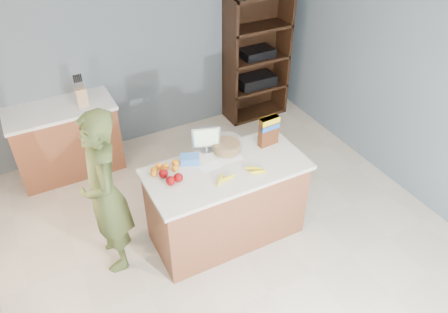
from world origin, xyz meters
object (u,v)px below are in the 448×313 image
shelving_unit (255,59)px  tv (206,138)px  cereal_box (269,129)px  counter_peninsula (226,205)px  person (105,194)px

shelving_unit → tv: 2.36m
shelving_unit → tv: size_ratio=6.38×
shelving_unit → cereal_box: 2.16m
cereal_box → counter_peninsula: bearing=-165.3°
counter_peninsula → shelving_unit: bearing=52.9°
shelving_unit → person: bearing=-145.6°
person → tv: size_ratio=6.02×
person → tv: (1.07, 0.11, 0.21)m
counter_peninsula → person: person is taller
shelving_unit → tv: bearing=-133.0°
counter_peninsula → person: bearing=168.7°
counter_peninsula → person: 1.22m
counter_peninsula → tv: tv is taller
counter_peninsula → cereal_box: 0.88m
shelving_unit → person: (-2.67, -1.83, -0.02)m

